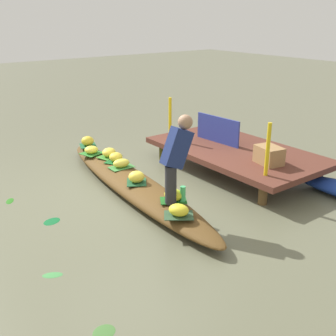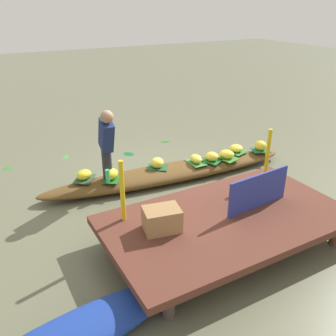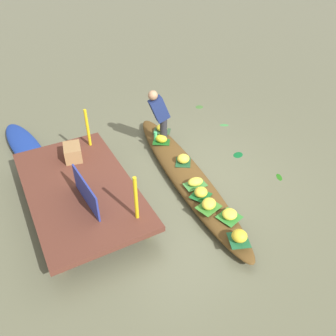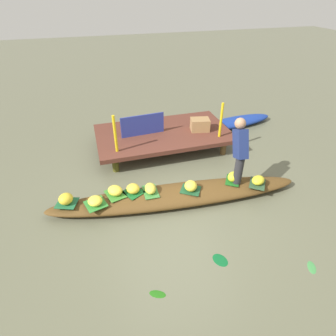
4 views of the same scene
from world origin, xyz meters
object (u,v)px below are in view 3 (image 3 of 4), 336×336
Objects in this scene: banana_bunch_5 at (201,192)px; banana_bunch_2 at (239,236)px; banana_bunch_6 at (230,214)px; produce_crate at (73,152)px; banana_bunch_1 at (209,204)px; banana_bunch_3 at (161,139)px; vendor_person at (159,113)px; moored_boat at (26,147)px; banana_bunch_0 at (195,182)px; banana_bunch_4 at (183,159)px; vendor_boat at (186,175)px; market_banner at (86,192)px; water_bottle at (156,137)px; banana_bunch_7 at (162,128)px.

banana_bunch_2 is at bearing 178.27° from banana_bunch_5.
banana_bunch_6 is 0.59× the size of produce_crate.
banana_bunch_1 is at bearing 25.28° from banana_bunch_6.
vendor_person is (0.05, 0.01, 0.61)m from banana_bunch_3.
banana_bunch_2 is (-4.52, -2.44, 0.24)m from moored_boat.
banana_bunch_1 is 1.06× the size of banana_bunch_6.
banana_bunch_2 is at bearing 175.82° from banana_bunch_0.
banana_bunch_5 reaches higher than moored_boat.
banana_bunch_4 is at bearing -6.96° from banana_bunch_2.
vendor_boat is 17.15× the size of banana_bunch_1.
banana_bunch_3 is 2.47m from market_banner.
banana_bunch_1 is (-0.62, 0.11, 0.01)m from banana_bunch_0.
produce_crate is at bearing -159.10° from moored_boat.
banana_bunch_3 is 1.92m from banana_bunch_5.
vendor_person is 1.94m from produce_crate.
market_banner is (-1.41, 1.98, 0.29)m from water_bottle.
water_bottle is at bearing 7.67° from banana_bunch_4.
banana_bunch_6 is (0.48, -0.17, -0.02)m from banana_bunch_2.
banana_bunch_3 is 1.93m from produce_crate.
vendor_boat is 3.85× the size of vendor_person.
water_bottle is (2.01, -0.10, 0.03)m from banana_bunch_5.
banana_bunch_5 reaches higher than banana_bunch_6.
banana_bunch_3 is (1.60, -0.12, 0.01)m from banana_bunch_0.
banana_bunch_2 is at bearing -137.49° from market_banner.
banana_bunch_6 is (-1.46, 0.03, 0.20)m from vendor_boat.
water_bottle is 0.22× the size of market_banner.
banana_bunch_0 is 0.31m from banana_bunch_5.
banana_bunch_4 is 1.30m from banana_bunch_7.
banana_bunch_2 is 0.51m from banana_bunch_6.
banana_bunch_5 reaches higher than banana_bunch_1.
vendor_person reaches higher than banana_bunch_1.
water_bottle is (0.10, 0.09, 0.02)m from banana_bunch_3.
banana_bunch_3 is 0.25× the size of market_banner.
banana_bunch_4 is 0.56× the size of produce_crate.
banana_bunch_7 is at bearing -7.37° from banana_bunch_2.
banana_bunch_7 is at bearing -9.67° from banana_bunch_0.
banana_bunch_5 is 2.00m from market_banner.
banana_bunch_4 reaches higher than banana_bunch_5.
banana_bunch_3 reaches higher than banana_bunch_7.
banana_bunch_6 is at bearing -154.70° from moored_boat.
produce_crate is (3.14, 1.69, 0.21)m from banana_bunch_2.
banana_bunch_5 reaches higher than vendor_boat.
banana_bunch_7 is 2.88m from market_banner.
vendor_boat is 18.26× the size of banana_bunch_6.
banana_bunch_2 is at bearing -159.15° from moored_boat.
banana_bunch_4 is at bearing -12.74° from banana_bunch_5.
market_banner reaches higher than banana_bunch_3.
banana_bunch_0 is 1.47m from banana_bunch_2.
banana_bunch_0 is at bearing -133.02° from produce_crate.
banana_bunch_3 is at bearing -5.62° from banana_bunch_5.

